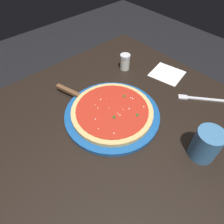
{
  "coord_description": "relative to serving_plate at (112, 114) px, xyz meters",
  "views": [
    {
      "loc": [
        0.33,
        0.36,
        1.33
      ],
      "look_at": [
        0.0,
        -0.02,
        0.79
      ],
      "focal_mm": 32.17,
      "sensor_mm": 36.0,
      "label": 1
    }
  ],
  "objects": [
    {
      "name": "napkin_folded_right",
      "position": [
        -0.36,
        -0.02,
        -0.01
      ],
      "size": [
        0.16,
        0.16,
        0.0
      ],
      "primitive_type": "cube",
      "rotation": [
        0.0,
        0.0,
        0.21
      ],
      "color": "white",
      "rests_on": "restaurant_table"
    },
    {
      "name": "parmesan_shaker",
      "position": [
        -0.25,
        -0.18,
        0.03
      ],
      "size": [
        0.05,
        0.05,
        0.07
      ],
      "color": "silver",
      "rests_on": "restaurant_table"
    },
    {
      "name": "pizza",
      "position": [
        -0.0,
        0.0,
        0.02
      ],
      "size": [
        0.3,
        0.3,
        0.02
      ],
      "color": "#DBB26B",
      "rests_on": "serving_plate"
    },
    {
      "name": "pizza_server",
      "position": [
        0.04,
        -0.16,
        0.01
      ],
      "size": [
        0.1,
        0.22,
        0.01
      ],
      "color": "silver",
      "rests_on": "serving_plate"
    },
    {
      "name": "restaurant_table",
      "position": [
        -0.0,
        0.02,
        -0.15
      ],
      "size": [
        0.97,
        0.91,
        0.77
      ],
      "color": "black",
      "rests_on": "ground_plane"
    },
    {
      "name": "cup_tall_drink",
      "position": [
        -0.1,
        0.31,
        0.05
      ],
      "size": [
        0.08,
        0.08,
        0.11
      ],
      "primitive_type": "cylinder",
      "color": "teal",
      "rests_on": "restaurant_table"
    },
    {
      "name": "fork",
      "position": [
        -0.32,
        0.17,
        -0.01
      ],
      "size": [
        0.13,
        0.15,
        0.0
      ],
      "color": "silver",
      "rests_on": "restaurant_table"
    },
    {
      "name": "serving_plate",
      "position": [
        0.0,
        0.0,
        0.0
      ],
      "size": [
        0.35,
        0.35,
        0.02
      ],
      "primitive_type": "cylinder",
      "color": "#195199",
      "rests_on": "restaurant_table"
    },
    {
      "name": "ground_plane",
      "position": [
        -0.0,
        0.02,
        -0.77
      ],
      "size": [
        5.0,
        5.0,
        0.0
      ],
      "primitive_type": "plane",
      "color": "black"
    }
  ]
}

